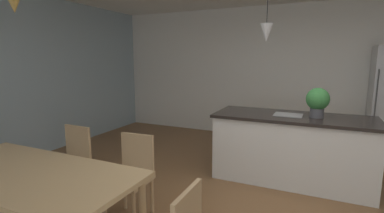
# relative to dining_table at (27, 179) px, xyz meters

# --- Properties ---
(wall_back_kitchen) EXTENTS (10.00, 0.12, 2.70)m
(wall_back_kitchen) POSITION_rel_dining_table_xyz_m (1.79, 4.61, 0.68)
(wall_back_kitchen) COLOR white
(wall_back_kitchen) RESTS_ON ground_plane
(window_wall_left_glazing) EXTENTS (0.06, 8.40, 2.70)m
(window_wall_left_glazing) POSITION_rel_dining_table_xyz_m (-2.27, 1.35, 0.68)
(window_wall_left_glazing) COLOR #9EB7C6
(window_wall_left_glazing) RESTS_ON ground_plane
(dining_table) EXTENTS (1.91, 0.88, 0.74)m
(dining_table) POSITION_rel_dining_table_xyz_m (0.00, 0.00, 0.00)
(dining_table) COLOR tan
(dining_table) RESTS_ON ground_plane
(chair_far_right) EXTENTS (0.42, 0.42, 0.87)m
(chair_far_right) POSITION_rel_dining_table_xyz_m (0.43, 0.81, -0.20)
(chair_far_right) COLOR tan
(chair_far_right) RESTS_ON ground_plane
(chair_far_left) EXTENTS (0.41, 0.41, 0.87)m
(chair_far_left) POSITION_rel_dining_table_xyz_m (-0.43, 0.81, -0.20)
(chair_far_left) COLOR tan
(chair_far_left) RESTS_ON ground_plane
(kitchen_island) EXTENTS (2.04, 0.84, 0.91)m
(kitchen_island) POSITION_rel_dining_table_xyz_m (1.82, 2.48, -0.21)
(kitchen_island) COLOR silver
(kitchen_island) RESTS_ON ground_plane
(pendant_over_island_main) EXTENTS (0.16, 0.16, 0.84)m
(pendant_over_island_main) POSITION_rel_dining_table_xyz_m (1.43, 2.48, 1.31)
(pendant_over_island_main) COLOR black
(potted_plant_on_island) EXTENTS (0.29, 0.29, 0.38)m
(potted_plant_on_island) POSITION_rel_dining_table_xyz_m (2.11, 2.48, 0.44)
(potted_plant_on_island) COLOR #4C4C51
(potted_plant_on_island) RESTS_ON kitchen_island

